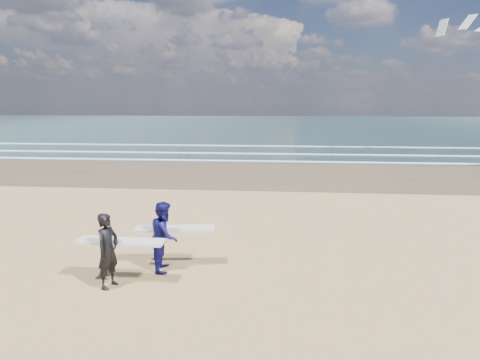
# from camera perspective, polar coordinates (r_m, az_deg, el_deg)

# --- Properties ---
(ocean) EXTENTS (220.00, 100.00, 0.02)m
(ocean) POSITION_cam_1_polar(r_m,az_deg,el_deg) (82.91, 16.32, 6.94)
(ocean) COLOR #172F34
(ocean) RESTS_ON ground
(foam_breakers) EXTENTS (220.00, 11.70, 0.05)m
(foam_breakers) POSITION_cam_1_polar(r_m,az_deg,el_deg) (40.72, 27.70, 2.96)
(foam_breakers) COLOR white
(foam_breakers) RESTS_ON ground
(surfer_near) EXTENTS (2.20, 1.01, 1.88)m
(surfer_near) POSITION_cam_1_polar(r_m,az_deg,el_deg) (11.09, -17.01, -8.85)
(surfer_near) COLOR black
(surfer_near) RESTS_ON ground
(surfer_far) EXTENTS (2.24, 1.24, 1.90)m
(surfer_far) POSITION_cam_1_polar(r_m,az_deg,el_deg) (11.83, -9.94, -7.30)
(surfer_far) COLOR #0F0E50
(surfer_far) RESTS_ON ground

